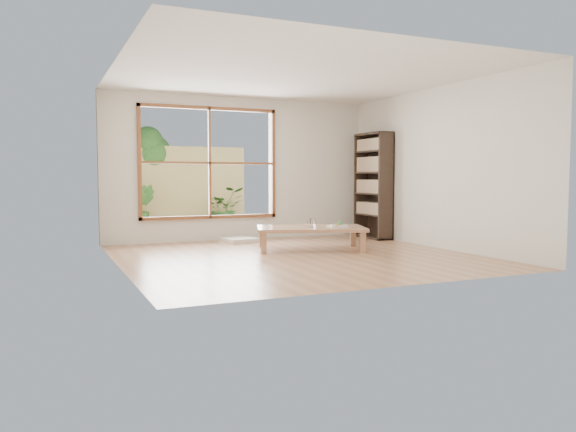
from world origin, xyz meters
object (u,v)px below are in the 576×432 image
object	(u,v)px
bookshelf	(373,186)
food_tray	(338,225)
garden_bench	(180,222)
low_table	(311,230)

from	to	relation	value
bookshelf	food_tray	bearing A→B (deg)	-139.77
bookshelf	garden_bench	world-z (taller)	bookshelf
food_tray	garden_bench	bearing A→B (deg)	128.45
low_table	bookshelf	xyz separation A→B (m)	(1.83, 1.05, 0.66)
garden_bench	bookshelf	bearing A→B (deg)	-21.52
food_tray	low_table	bearing A→B (deg)	164.48
food_tray	garden_bench	xyz separation A→B (m)	(-1.87, 2.81, -0.08)
food_tray	garden_bench	distance (m)	3.38
low_table	food_tray	distance (m)	0.44
low_table	food_tray	bearing A→B (deg)	-0.74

